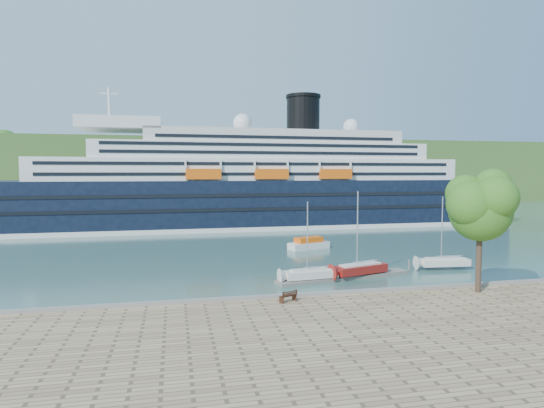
{
  "coord_description": "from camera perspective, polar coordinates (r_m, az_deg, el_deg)",
  "views": [
    {
      "loc": [
        -17.54,
        -37.48,
        11.74
      ],
      "look_at": [
        -3.01,
        30.0,
        6.92
      ],
      "focal_mm": 30.0,
      "sensor_mm": 36.0,
      "label": 1
    }
  ],
  "objects": [
    {
      "name": "ground",
      "position": [
        43.01,
        12.71,
        -11.94
      ],
      "size": [
        400.0,
        400.0,
        0.0
      ],
      "primitive_type": "plane",
      "color": "#30564E",
      "rests_on": "ground"
    },
    {
      "name": "far_hillside",
      "position": [
        183.32,
        -6.68,
        4.05
      ],
      "size": [
        400.0,
        50.0,
        24.0
      ],
      "primitive_type": "cube",
      "color": "#355622",
      "rests_on": "ground"
    },
    {
      "name": "quay_coping",
      "position": [
        42.54,
        12.85,
        -10.52
      ],
      "size": [
        220.0,
        0.5,
        0.3
      ],
      "primitive_type": "cube",
      "color": "slate",
      "rests_on": "promenade"
    },
    {
      "name": "cruise_ship",
      "position": [
        97.8,
        -3.7,
        5.51
      ],
      "size": [
        127.81,
        19.63,
        28.67
      ],
      "primitive_type": null,
      "rotation": [
        0.0,
        0.0,
        0.01
      ],
      "color": "black",
      "rests_on": "ground"
    },
    {
      "name": "park_bench",
      "position": [
        38.5,
        2.01,
        -11.4
      ],
      "size": [
        1.76,
        1.27,
        1.04
      ],
      "primitive_type": null,
      "rotation": [
        0.0,
        0.0,
        0.42
      ],
      "color": "#402212",
      "rests_on": "promenade"
    },
    {
      "name": "promenade_tree",
      "position": [
        44.46,
        24.63,
        -2.53
      ],
      "size": [
        7.21,
        7.21,
        11.94
      ],
      "primitive_type": null,
      "color": "#2B5C18",
      "rests_on": "promenade"
    },
    {
      "name": "floating_pontoon",
      "position": [
        51.5,
        9.07,
        -9.03
      ],
      "size": [
        16.2,
        5.07,
        0.36
      ],
      "primitive_type": null,
      "rotation": [
        0.0,
        0.0,
        0.2
      ],
      "color": "gray",
      "rests_on": "ground"
    },
    {
      "name": "sailboat_white_near",
      "position": [
        48.8,
        4.95,
        -5.0
      ],
      "size": [
        6.53,
        2.37,
        8.25
      ],
      "primitive_type": null,
      "rotation": [
        0.0,
        0.0,
        0.1
      ],
      "color": "silver",
      "rests_on": "ground"
    },
    {
      "name": "sailboat_red",
      "position": [
        51.61,
        11.08,
        -4.02
      ],
      "size": [
        7.41,
        3.92,
        9.22
      ],
      "primitive_type": null,
      "rotation": [
        0.0,
        0.0,
        0.29
      ],
      "color": "maroon",
      "rests_on": "ground"
    },
    {
      "name": "sailboat_white_far",
      "position": [
        58.74,
        20.92,
        -3.63
      ],
      "size": [
        6.66,
        2.41,
        8.42
      ],
      "primitive_type": null,
      "rotation": [
        0.0,
        0.0,
        -0.09
      ],
      "color": "silver",
      "rests_on": "ground"
    },
    {
      "name": "tender_launch",
      "position": [
        70.13,
        4.63,
        -4.91
      ],
      "size": [
        6.91,
        4.2,
        1.81
      ],
      "primitive_type": null,
      "rotation": [
        0.0,
        0.0,
        0.32
      ],
      "color": "#E9590D",
      "rests_on": "ground"
    }
  ]
}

